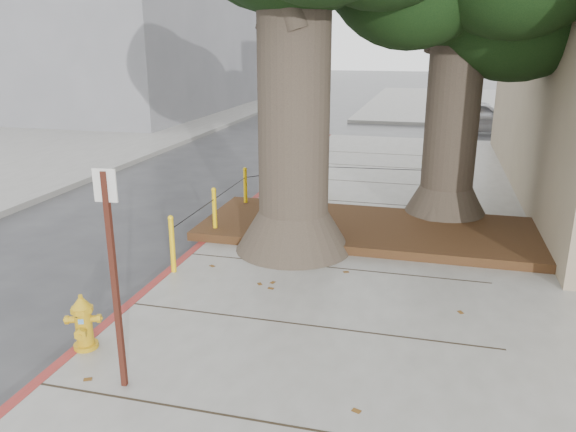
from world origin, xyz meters
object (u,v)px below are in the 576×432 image
at_px(fire_hydrant, 83,322).
at_px(signpost, 113,269).
at_px(car_dark, 115,110).
at_px(car_silver, 479,117).

height_order(fire_hydrant, signpost, signpost).
xyz_separation_m(fire_hydrant, car_dark, (-10.72, 18.61, 0.12)).
height_order(car_silver, car_dark, car_silver).
relative_size(fire_hydrant, car_silver, 0.17).
xyz_separation_m(signpost, car_silver, (4.81, 20.13, -0.81)).
relative_size(signpost, car_silver, 0.59).
bearing_deg(signpost, fire_hydrant, 141.01).
distance_m(signpost, car_silver, 20.72).
xyz_separation_m(car_silver, car_dark, (-16.37, -0.95, -0.07)).
xyz_separation_m(fire_hydrant, signpost, (0.85, -0.57, 1.01)).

